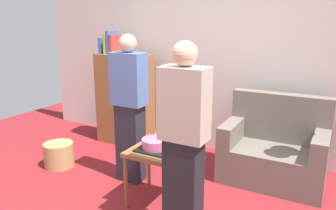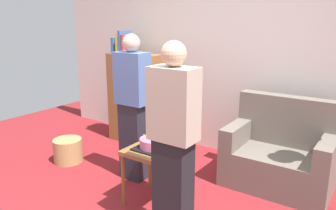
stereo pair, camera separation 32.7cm
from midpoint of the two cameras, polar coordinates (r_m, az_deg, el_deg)
The scene contains 8 objects.
wall_back at distance 4.41m, azimuth 13.74°, elevation 8.66°, with size 6.00×0.10×2.70m, color silver.
couch at distance 3.87m, azimuth 21.11°, elevation -8.19°, with size 1.10×0.70×0.96m.
bookshelf at distance 4.82m, azimuth -3.71°, elevation 1.39°, with size 0.80×0.36×1.62m.
side_table at distance 3.22m, azimuth 0.39°, elevation -9.04°, with size 0.48×0.48×0.57m.
birthday_cake at distance 3.17m, azimuth 0.39°, elevation -6.80°, with size 0.32×0.32×0.17m.
person_blowing_candles at distance 3.61m, azimuth -3.52°, elevation -0.53°, with size 0.36×0.22×1.63m.
person_holding_cake at distance 2.56m, azimuth 4.61°, elevation -7.04°, with size 0.36×0.22×1.63m.
wicker_basket at distance 4.39m, azimuth -14.87°, elevation -7.64°, with size 0.36×0.36×0.30m, color #A88451.
Camera 2 is at (1.70, -1.96, 1.77)m, focal length 35.26 mm.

